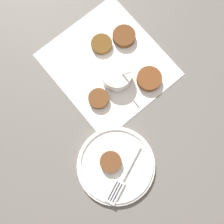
# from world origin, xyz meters

# --- Properties ---
(ground_plane) EXTENTS (4.00, 4.00, 0.00)m
(ground_plane) POSITION_xyz_m (0.00, 0.00, 0.00)
(ground_plane) COLOR #605B56
(napkin) EXTENTS (0.36, 0.34, 0.00)m
(napkin) POSITION_xyz_m (0.01, -0.01, 0.00)
(napkin) COLOR white
(napkin) RESTS_ON ground_plane
(sauce_bowl) EXTENTS (0.10, 0.09, 0.09)m
(sauce_bowl) POSITION_xyz_m (0.06, -0.01, 0.03)
(sauce_bowl) COLOR white
(sauce_bowl) RESTS_ON napkin
(fritter_0) EXTENTS (0.06, 0.06, 0.02)m
(fritter_0) POSITION_xyz_m (-0.06, 0.01, 0.01)
(fritter_0) COLOR brown
(fritter_0) RESTS_ON napkin
(fritter_1) EXTENTS (0.07, 0.07, 0.02)m
(fritter_1) POSITION_xyz_m (-0.04, 0.08, 0.01)
(fritter_1) COLOR brown
(fritter_1) RESTS_ON napkin
(fritter_2) EXTENTS (0.07, 0.07, 0.02)m
(fritter_2) POSITION_xyz_m (0.12, 0.06, 0.01)
(fritter_2) COLOR brown
(fritter_2) RESTS_ON napkin
(fritter_3) EXTENTS (0.06, 0.06, 0.02)m
(fritter_3) POSITION_xyz_m (0.08, -0.09, 0.01)
(fritter_3) COLOR brown
(fritter_3) RESTS_ON napkin
(serving_plate) EXTENTS (0.22, 0.22, 0.02)m
(serving_plate) POSITION_xyz_m (0.26, -0.17, 0.01)
(serving_plate) COLOR white
(serving_plate) RESTS_ON ground_plane
(fritter_on_plate) EXTENTS (0.06, 0.06, 0.01)m
(fritter_on_plate) POSITION_xyz_m (0.25, -0.17, 0.03)
(fritter_on_plate) COLOR brown
(fritter_on_plate) RESTS_ON serving_plate
(fork) EXTENTS (0.10, 0.17, 0.00)m
(fork) POSITION_xyz_m (0.30, -0.18, 0.02)
(fork) COLOR silver
(fork) RESTS_ON serving_plate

